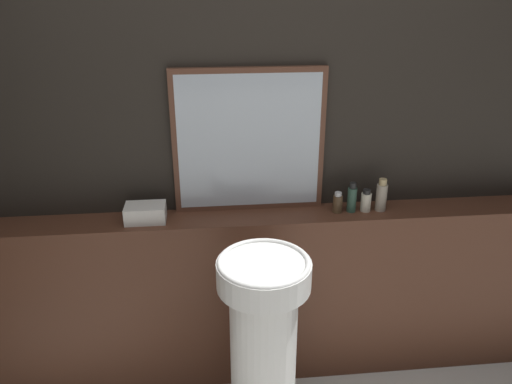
{
  "coord_description": "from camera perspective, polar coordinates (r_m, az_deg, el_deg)",
  "views": [
    {
      "loc": [
        -0.25,
        -0.83,
        1.98
      ],
      "look_at": [
        -0.05,
        1.18,
        1.1
      ],
      "focal_mm": 35.0,
      "sensor_mm": 36.0,
      "label": 1
    }
  ],
  "objects": [
    {
      "name": "body_wash_bottle",
      "position": [
        2.48,
        14.14,
        -0.44
      ],
      "size": [
        0.05,
        0.05,
        0.16
      ],
      "color": "gray",
      "rests_on": "vanity_counter"
    },
    {
      "name": "wall_back",
      "position": [
        2.39,
        0.55,
        5.66
      ],
      "size": [
        8.0,
        0.06,
        2.5
      ],
      "color": "black",
      "rests_on": "ground_plane"
    },
    {
      "name": "pedestal_sink",
      "position": [
        2.26,
        0.85,
        -16.98
      ],
      "size": [
        0.39,
        0.39,
        0.94
      ],
      "color": "white",
      "rests_on": "ground_plane"
    },
    {
      "name": "lotion_bottle",
      "position": [
        2.46,
        12.45,
        -1.02
      ],
      "size": [
        0.05,
        0.05,
        0.11
      ],
      "color": "beige",
      "rests_on": "vanity_counter"
    },
    {
      "name": "shampoo_bottle",
      "position": [
        2.42,
        9.31,
        -1.24
      ],
      "size": [
        0.05,
        0.05,
        0.1
      ],
      "color": "#4C3823",
      "rests_on": "vanity_counter"
    },
    {
      "name": "vanity_counter",
      "position": [
        2.62,
        0.81,
        -11.85
      ],
      "size": [
        3.0,
        0.21,
        0.93
      ],
      "color": "#512D1E",
      "rests_on": "ground_plane"
    },
    {
      "name": "mirror",
      "position": [
        2.33,
        -0.8,
        5.77
      ],
      "size": [
        0.71,
        0.03,
        0.68
      ],
      "color": "#563323",
      "rests_on": "vanity_counter"
    },
    {
      "name": "towel_stack",
      "position": [
        2.37,
        -12.52,
        -2.35
      ],
      "size": [
        0.19,
        0.12,
        0.08
      ],
      "color": "silver",
      "rests_on": "vanity_counter"
    },
    {
      "name": "conditioner_bottle",
      "position": [
        2.43,
        10.9,
        -0.72
      ],
      "size": [
        0.04,
        0.04,
        0.15
      ],
      "color": "#2D4C3D",
      "rests_on": "vanity_counter"
    }
  ]
}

